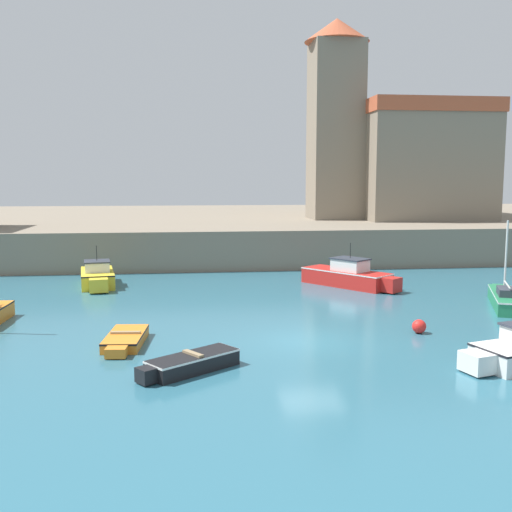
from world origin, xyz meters
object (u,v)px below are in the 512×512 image
sailboat_green_2 (505,298)px  motorboat_red_3 (349,276)px  dinghy_black_0 (190,363)px  dinghy_orange_5 (125,339)px  mooring_buoy (419,326)px  motorboat_yellow_4 (97,276)px  church (397,154)px

sailboat_green_2 → motorboat_red_3: size_ratio=0.96×
dinghy_black_0 → motorboat_red_3: bearing=57.4°
dinghy_orange_5 → mooring_buoy: 11.99m
dinghy_black_0 → dinghy_orange_5: size_ratio=0.94×
motorboat_red_3 → dinghy_orange_5: (-12.01, -11.35, -0.40)m
dinghy_black_0 → mooring_buoy: (9.49, 3.91, -0.02)m
dinghy_black_0 → motorboat_yellow_4: 17.61m
mooring_buoy → church: size_ratio=0.03×
motorboat_red_3 → motorboat_yellow_4: motorboat_red_3 is taller
dinghy_black_0 → mooring_buoy: bearing=22.4°
motorboat_yellow_4 → dinghy_orange_5: bearing=-77.5°
motorboat_red_3 → church: 23.94m
motorboat_red_3 → mooring_buoy: motorboat_red_3 is taller
dinghy_orange_5 → church: size_ratio=0.21×
sailboat_green_2 → motorboat_red_3: 8.99m
dinghy_black_0 → church: church is taller
sailboat_green_2 → motorboat_red_3: (-6.25, 6.45, 0.20)m
dinghy_black_0 → church: size_ratio=0.20×
dinghy_black_0 → church: (19.47, 35.14, 8.35)m
mooring_buoy → dinghy_black_0: bearing=-157.6°
church → dinghy_black_0: bearing=-119.0°
motorboat_yellow_4 → church: size_ratio=0.30×
sailboat_green_2 → motorboat_yellow_4: sailboat_green_2 is taller
motorboat_red_3 → dinghy_orange_5: 16.53m
motorboat_red_3 → mooring_buoy: (-0.02, -10.98, -0.34)m
dinghy_black_0 → mooring_buoy: size_ratio=5.98×
sailboat_green_2 → mooring_buoy: bearing=-144.2°
sailboat_green_2 → motorboat_red_3: sailboat_green_2 is taller
dinghy_black_0 → motorboat_red_3: (9.51, 14.90, 0.32)m
sailboat_green_2 → church: size_ratio=0.32×
sailboat_green_2 → church: bearing=82.1°
motorboat_red_3 → mooring_buoy: 10.99m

